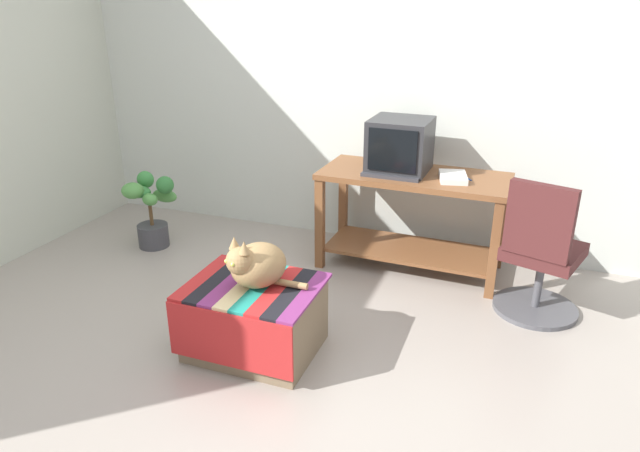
{
  "coord_description": "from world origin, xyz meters",
  "views": [
    {
      "loc": [
        1.21,
        -2.2,
        1.89
      ],
      "look_at": [
        0.06,
        0.85,
        0.55
      ],
      "focal_mm": 32.19,
      "sensor_mm": 36.0,
      "label": 1
    }
  ],
  "objects_px": {
    "ottoman_with_blanket": "(254,318)",
    "potted_plant": "(150,209)",
    "keyboard": "(392,175)",
    "book": "(453,177)",
    "desk": "(412,205)",
    "cat": "(256,264)",
    "office_chair": "(540,258)",
    "tv_monitor": "(400,146)"
  },
  "relations": [
    {
      "from": "potted_plant",
      "to": "book",
      "type": "bearing_deg",
      "value": 7.53
    },
    {
      "from": "ottoman_with_blanket",
      "to": "office_chair",
      "type": "relative_size",
      "value": 0.8
    },
    {
      "from": "desk",
      "to": "keyboard",
      "type": "bearing_deg",
      "value": -134.58
    },
    {
      "from": "tv_monitor",
      "to": "potted_plant",
      "type": "bearing_deg",
      "value": -167.0
    },
    {
      "from": "tv_monitor",
      "to": "ottoman_with_blanket",
      "type": "distance_m",
      "value": 1.61
    },
    {
      "from": "tv_monitor",
      "to": "potted_plant",
      "type": "height_order",
      "value": "tv_monitor"
    },
    {
      "from": "keyboard",
      "to": "potted_plant",
      "type": "distance_m",
      "value": 1.92
    },
    {
      "from": "ottoman_with_blanket",
      "to": "potted_plant",
      "type": "xyz_separation_m",
      "value": [
        -1.41,
        1.01,
        0.1
      ]
    },
    {
      "from": "desk",
      "to": "cat",
      "type": "xyz_separation_m",
      "value": [
        -0.55,
        -1.35,
        0.06
      ]
    },
    {
      "from": "cat",
      "to": "ottoman_with_blanket",
      "type": "bearing_deg",
      "value": -147.17
    },
    {
      "from": "ottoman_with_blanket",
      "to": "potted_plant",
      "type": "bearing_deg",
      "value": 144.43
    },
    {
      "from": "keyboard",
      "to": "cat",
      "type": "bearing_deg",
      "value": -107.57
    },
    {
      "from": "ottoman_with_blanket",
      "to": "office_chair",
      "type": "bearing_deg",
      "value": 33.57
    },
    {
      "from": "desk",
      "to": "keyboard",
      "type": "xyz_separation_m",
      "value": [
        -0.13,
        -0.13,
        0.24
      ]
    },
    {
      "from": "book",
      "to": "cat",
      "type": "height_order",
      "value": "book"
    },
    {
      "from": "book",
      "to": "potted_plant",
      "type": "relative_size",
      "value": 0.43
    },
    {
      "from": "book",
      "to": "cat",
      "type": "xyz_separation_m",
      "value": [
        -0.83,
        -1.3,
        -0.2
      ]
    },
    {
      "from": "keyboard",
      "to": "potted_plant",
      "type": "relative_size",
      "value": 0.68
    },
    {
      "from": "book",
      "to": "cat",
      "type": "bearing_deg",
      "value": -135.54
    },
    {
      "from": "keyboard",
      "to": "office_chair",
      "type": "relative_size",
      "value": 0.45
    },
    {
      "from": "ottoman_with_blanket",
      "to": "tv_monitor",
      "type": "bearing_deg",
      "value": 71.63
    },
    {
      "from": "cat",
      "to": "office_chair",
      "type": "bearing_deg",
      "value": 58.38
    },
    {
      "from": "tv_monitor",
      "to": "keyboard",
      "type": "xyz_separation_m",
      "value": [
        -0.01,
        -0.16,
        -0.17
      ]
    },
    {
      "from": "potted_plant",
      "to": "office_chair",
      "type": "bearing_deg",
      "value": -0.81
    },
    {
      "from": "office_chair",
      "to": "desk",
      "type": "bearing_deg",
      "value": -6.47
    },
    {
      "from": "book",
      "to": "ottoman_with_blanket",
      "type": "distance_m",
      "value": 1.64
    },
    {
      "from": "desk",
      "to": "keyboard",
      "type": "height_order",
      "value": "keyboard"
    },
    {
      "from": "desk",
      "to": "cat",
      "type": "relative_size",
      "value": 2.86
    },
    {
      "from": "potted_plant",
      "to": "office_chair",
      "type": "xyz_separation_m",
      "value": [
        2.86,
        -0.04,
        0.08
      ]
    },
    {
      "from": "keyboard",
      "to": "desk",
      "type": "bearing_deg",
      "value": 45.51
    },
    {
      "from": "ottoman_with_blanket",
      "to": "cat",
      "type": "bearing_deg",
      "value": 8.38
    },
    {
      "from": "book",
      "to": "ottoman_with_blanket",
      "type": "xyz_separation_m",
      "value": [
        -0.85,
        -1.3,
        -0.53
      ]
    },
    {
      "from": "tv_monitor",
      "to": "office_chair",
      "type": "height_order",
      "value": "tv_monitor"
    },
    {
      "from": "cat",
      "to": "potted_plant",
      "type": "height_order",
      "value": "cat"
    },
    {
      "from": "tv_monitor",
      "to": "office_chair",
      "type": "xyz_separation_m",
      "value": [
        0.99,
        -0.42,
        -0.51
      ]
    },
    {
      "from": "keyboard",
      "to": "book",
      "type": "distance_m",
      "value": 0.41
    },
    {
      "from": "book",
      "to": "tv_monitor",
      "type": "bearing_deg",
      "value": 155.0
    },
    {
      "from": "keyboard",
      "to": "ottoman_with_blanket",
      "type": "distance_m",
      "value": 1.41
    },
    {
      "from": "keyboard",
      "to": "tv_monitor",
      "type": "bearing_deg",
      "value": 87.81
    },
    {
      "from": "potted_plant",
      "to": "office_chair",
      "type": "relative_size",
      "value": 0.66
    },
    {
      "from": "tv_monitor",
      "to": "cat",
      "type": "height_order",
      "value": "tv_monitor"
    },
    {
      "from": "desk",
      "to": "office_chair",
      "type": "xyz_separation_m",
      "value": [
        0.87,
        -0.39,
        -0.1
      ]
    }
  ]
}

